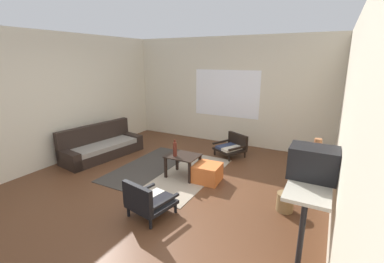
{
  "coord_description": "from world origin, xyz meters",
  "views": [
    {
      "loc": [
        2.45,
        -3.37,
        2.17
      ],
      "look_at": [
        0.28,
        0.64,
        0.91
      ],
      "focal_mm": 24.75,
      "sensor_mm": 36.0,
      "label": 1
    }
  ],
  "objects_px": {
    "clay_vase": "(317,151)",
    "crt_television": "(313,162)",
    "ottoman_orange": "(207,173)",
    "glass_bottle": "(175,149)",
    "armchair_striped_foreground": "(148,201)",
    "coffee_table": "(183,160)",
    "console_shelf": "(312,176)",
    "couch": "(101,147)",
    "wicker_basket": "(285,202)",
    "armchair_by_window": "(232,146)"
  },
  "relations": [
    {
      "from": "ottoman_orange",
      "to": "glass_bottle",
      "type": "relative_size",
      "value": 1.46
    },
    {
      "from": "couch",
      "to": "clay_vase",
      "type": "xyz_separation_m",
      "value": [
        4.41,
        -0.12,
        0.7
      ]
    },
    {
      "from": "crt_television",
      "to": "wicker_basket",
      "type": "distance_m",
      "value": 1.02
    },
    {
      "from": "ottoman_orange",
      "to": "console_shelf",
      "type": "relative_size",
      "value": 0.26
    },
    {
      "from": "coffee_table",
      "to": "armchair_striped_foreground",
      "type": "distance_m",
      "value": 1.4
    },
    {
      "from": "ottoman_orange",
      "to": "wicker_basket",
      "type": "xyz_separation_m",
      "value": [
        1.42,
        -0.34,
        -0.02
      ]
    },
    {
      "from": "armchair_striped_foreground",
      "to": "clay_vase",
      "type": "relative_size",
      "value": 2.23
    },
    {
      "from": "crt_television",
      "to": "glass_bottle",
      "type": "height_order",
      "value": "crt_television"
    },
    {
      "from": "coffee_table",
      "to": "glass_bottle",
      "type": "relative_size",
      "value": 1.88
    },
    {
      "from": "clay_vase",
      "to": "crt_television",
      "type": "bearing_deg",
      "value": -90.26
    },
    {
      "from": "glass_bottle",
      "to": "wicker_basket",
      "type": "bearing_deg",
      "value": -5.66
    },
    {
      "from": "clay_vase",
      "to": "armchair_striped_foreground",
      "type": "bearing_deg",
      "value": -146.66
    },
    {
      "from": "armchair_striped_foreground",
      "to": "ottoman_orange",
      "type": "bearing_deg",
      "value": 79.77
    },
    {
      "from": "armchair_striped_foreground",
      "to": "clay_vase",
      "type": "distance_m",
      "value": 2.48
    },
    {
      "from": "armchair_striped_foreground",
      "to": "wicker_basket",
      "type": "relative_size",
      "value": 2.39
    },
    {
      "from": "couch",
      "to": "crt_television",
      "type": "xyz_separation_m",
      "value": [
        4.41,
        -0.81,
        0.77
      ]
    },
    {
      "from": "armchair_by_window",
      "to": "ottoman_orange",
      "type": "xyz_separation_m",
      "value": [
        0.07,
        -1.47,
        -0.07
      ]
    },
    {
      "from": "coffee_table",
      "to": "clay_vase",
      "type": "relative_size",
      "value": 2.0
    },
    {
      "from": "ottoman_orange",
      "to": "wicker_basket",
      "type": "bearing_deg",
      "value": -13.38
    },
    {
      "from": "glass_bottle",
      "to": "console_shelf",
      "type": "bearing_deg",
      "value": -10.53
    },
    {
      "from": "couch",
      "to": "glass_bottle",
      "type": "bearing_deg",
      "value": -4.08
    },
    {
      "from": "couch",
      "to": "crt_television",
      "type": "bearing_deg",
      "value": -10.46
    },
    {
      "from": "coffee_table",
      "to": "glass_bottle",
      "type": "xyz_separation_m",
      "value": [
        -0.11,
        -0.1,
        0.23
      ]
    },
    {
      "from": "armchair_striped_foreground",
      "to": "coffee_table",
      "type": "bearing_deg",
      "value": 99.69
    },
    {
      "from": "coffee_table",
      "to": "console_shelf",
      "type": "relative_size",
      "value": 0.33
    },
    {
      "from": "armchair_by_window",
      "to": "couch",
      "type": "bearing_deg",
      "value": -150.82
    },
    {
      "from": "couch",
      "to": "clay_vase",
      "type": "distance_m",
      "value": 4.47
    },
    {
      "from": "ottoman_orange",
      "to": "console_shelf",
      "type": "xyz_separation_m",
      "value": [
        1.74,
        -0.57,
        0.56
      ]
    },
    {
      "from": "armchair_striped_foreground",
      "to": "wicker_basket",
      "type": "height_order",
      "value": "armchair_striped_foreground"
    },
    {
      "from": "couch",
      "to": "coffee_table",
      "type": "bearing_deg",
      "value": -1.34
    },
    {
      "from": "couch",
      "to": "crt_television",
      "type": "relative_size",
      "value": 3.54
    },
    {
      "from": "armchair_striped_foreground",
      "to": "ottoman_orange",
      "type": "relative_size",
      "value": 1.44
    },
    {
      "from": "armchair_by_window",
      "to": "glass_bottle",
      "type": "xyz_separation_m",
      "value": [
        -0.53,
        -1.6,
        0.33
      ]
    },
    {
      "from": "armchair_striped_foreground",
      "to": "couch",
      "type": "bearing_deg",
      "value": 149.4
    },
    {
      "from": "crt_television",
      "to": "couch",
      "type": "bearing_deg",
      "value": 169.54
    },
    {
      "from": "couch",
      "to": "coffee_table",
      "type": "height_order",
      "value": "couch"
    },
    {
      "from": "clay_vase",
      "to": "glass_bottle",
      "type": "xyz_separation_m",
      "value": [
        -2.34,
        -0.03,
        -0.36
      ]
    },
    {
      "from": "glass_bottle",
      "to": "armchair_striped_foreground",
      "type": "bearing_deg",
      "value": -74.87
    },
    {
      "from": "console_shelf",
      "to": "coffee_table",
      "type": "bearing_deg",
      "value": 166.58
    },
    {
      "from": "armchair_striped_foreground",
      "to": "wicker_basket",
      "type": "bearing_deg",
      "value": 32.89
    },
    {
      "from": "ottoman_orange",
      "to": "wicker_basket",
      "type": "height_order",
      "value": "ottoman_orange"
    },
    {
      "from": "coffee_table",
      "to": "ottoman_orange",
      "type": "bearing_deg",
      "value": 4.68
    },
    {
      "from": "coffee_table",
      "to": "console_shelf",
      "type": "height_order",
      "value": "console_shelf"
    },
    {
      "from": "crt_television",
      "to": "wicker_basket",
      "type": "height_order",
      "value": "crt_television"
    },
    {
      "from": "couch",
      "to": "coffee_table",
      "type": "xyz_separation_m",
      "value": [
        2.18,
        -0.05,
        0.12
      ]
    },
    {
      "from": "console_shelf",
      "to": "clay_vase",
      "type": "relative_size",
      "value": 6.06
    },
    {
      "from": "glass_bottle",
      "to": "coffee_table",
      "type": "bearing_deg",
      "value": 40.97
    },
    {
      "from": "couch",
      "to": "console_shelf",
      "type": "distance_m",
      "value": 4.48
    },
    {
      "from": "coffee_table",
      "to": "crt_television",
      "type": "distance_m",
      "value": 2.44
    },
    {
      "from": "ottoman_orange",
      "to": "glass_bottle",
      "type": "distance_m",
      "value": 0.74
    }
  ]
}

